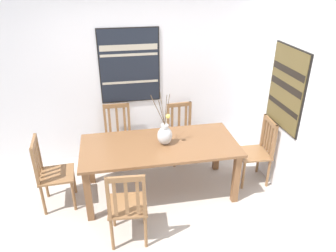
{
  "coord_description": "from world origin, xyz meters",
  "views": [
    {
      "loc": [
        -0.35,
        -2.8,
        2.78
      ],
      "look_at": [
        0.34,
        0.8,
        0.95
      ],
      "focal_mm": 34.13,
      "sensor_mm": 36.0,
      "label": 1
    }
  ],
  "objects": [
    {
      "name": "chair_0",
      "position": [
        -0.29,
        1.55,
        0.48
      ],
      "size": [
        0.42,
        0.42,
        0.95
      ],
      "color": "brown",
      "rests_on": "ground_plane"
    },
    {
      "name": "chair_2",
      "position": [
        -0.27,
        -0.09,
        0.49
      ],
      "size": [
        0.45,
        0.45,
        0.96
      ],
      "color": "brown",
      "rests_on": "ground_plane"
    },
    {
      "name": "chair_4",
      "position": [
        0.69,
        1.52,
        0.47
      ],
      "size": [
        0.45,
        0.45,
        0.9
      ],
      "color": "brown",
      "rests_on": "ground_plane"
    },
    {
      "name": "ground_plane",
      "position": [
        0.0,
        0.0,
        -0.01
      ],
      "size": [
        6.4,
        6.4,
        0.03
      ],
      "primitive_type": "cube",
      "color": "#B2A89E"
    },
    {
      "name": "painting_on_back_wall",
      "position": [
        -0.05,
        1.79,
        1.49
      ],
      "size": [
        0.89,
        0.05,
        1.1
      ],
      "color": "black"
    },
    {
      "name": "wall_back",
      "position": [
        0.0,
        1.86,
        1.35
      ],
      "size": [
        6.4,
        0.12,
        2.7
      ],
      "primitive_type": "cube",
      "color": "silver",
      "rests_on": "ground_plane"
    },
    {
      "name": "centerpiece_vase",
      "position": [
        0.28,
        0.71,
        0.88
      ],
      "size": [
        0.26,
        0.25,
        0.69
      ],
      "color": "silver",
      "rests_on": "dining_table"
    },
    {
      "name": "dining_table",
      "position": [
        0.21,
        0.72,
        0.64
      ],
      "size": [
        2.01,
        0.93,
        0.74
      ],
      "color": "brown",
      "rests_on": "ground_plane"
    },
    {
      "name": "chair_1",
      "position": [
        -1.17,
        0.71,
        0.49
      ],
      "size": [
        0.44,
        0.44,
        0.96
      ],
      "color": "brown",
      "rests_on": "ground_plane"
    },
    {
      "name": "wall_side",
      "position": [
        1.86,
        0.0,
        1.35
      ],
      "size": [
        0.12,
        6.4,
        2.7
      ],
      "primitive_type": "cube",
      "color": "silver",
      "rests_on": "ground_plane"
    },
    {
      "name": "chair_3",
      "position": [
        1.6,
        0.73,
        0.5
      ],
      "size": [
        0.44,
        0.44,
        0.95
      ],
      "color": "brown",
      "rests_on": "ground_plane"
    },
    {
      "name": "painting_on_side_wall",
      "position": [
        1.79,
        0.59,
        1.44
      ],
      "size": [
        0.05,
        0.77,
        1.03
      ],
      "color": "black"
    }
  ]
}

